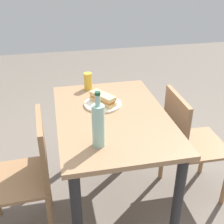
% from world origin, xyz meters
% --- Properties ---
extents(ground_plane, '(8.00, 8.00, 0.00)m').
position_xyz_m(ground_plane, '(0.00, 0.00, 0.00)').
color(ground_plane, '#6B6056').
extents(dining_table, '(1.04, 0.70, 0.76)m').
position_xyz_m(dining_table, '(0.00, 0.00, 0.62)').
color(dining_table, '#997251').
rests_on(dining_table, ground).
extents(chair_far, '(0.41, 0.41, 0.85)m').
position_xyz_m(chair_far, '(-0.00, 0.55, 0.48)').
color(chair_far, '#936B47').
rests_on(chair_far, ground).
extents(chair_near, '(0.42, 0.42, 0.85)m').
position_xyz_m(chair_near, '(0.12, -0.55, 0.48)').
color(chair_near, '#936B47').
rests_on(chair_near, ground).
extents(plate_near, '(0.25, 0.25, 0.01)m').
position_xyz_m(plate_near, '(-0.15, -0.03, 0.77)').
color(plate_near, silver).
rests_on(plate_near, dining_table).
extents(baguette_sandwich_near, '(0.20, 0.17, 0.07)m').
position_xyz_m(baguette_sandwich_near, '(-0.15, -0.03, 0.81)').
color(baguette_sandwich_near, '#DBB77A').
rests_on(baguette_sandwich_near, plate_near).
extents(knife_near, '(0.14, 0.13, 0.01)m').
position_xyz_m(knife_near, '(-0.18, 0.01, 0.78)').
color(knife_near, silver).
rests_on(knife_near, plate_near).
extents(water_bottle, '(0.07, 0.07, 0.31)m').
position_xyz_m(water_bottle, '(0.31, -0.14, 0.89)').
color(water_bottle, '#99C6B7').
rests_on(water_bottle, dining_table).
extents(beer_glass, '(0.06, 0.06, 0.13)m').
position_xyz_m(beer_glass, '(-0.43, -0.09, 0.82)').
color(beer_glass, gold).
rests_on(beer_glass, dining_table).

